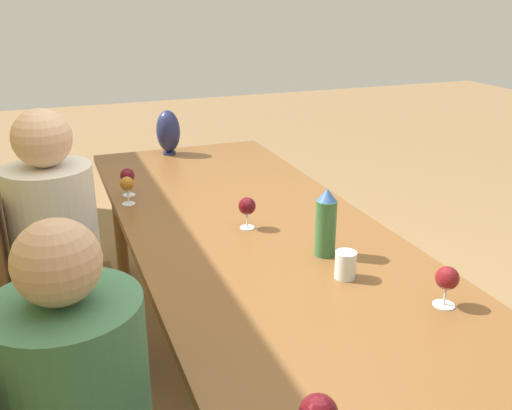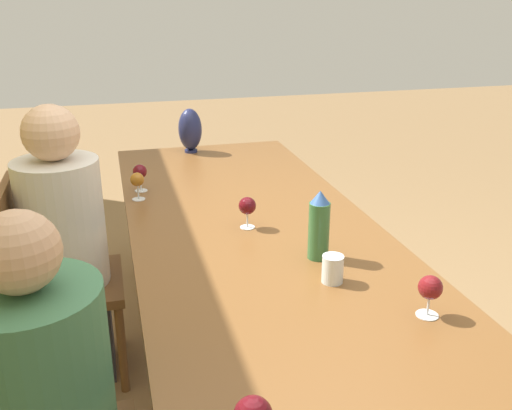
% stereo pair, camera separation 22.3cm
% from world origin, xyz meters
% --- Properties ---
extents(ground_plane, '(14.00, 14.00, 0.00)m').
position_xyz_m(ground_plane, '(0.00, 0.00, 0.00)').
color(ground_plane, olive).
extents(dining_table, '(2.79, 0.98, 0.74)m').
position_xyz_m(dining_table, '(0.00, 0.00, 0.68)').
color(dining_table, brown).
rests_on(dining_table, ground_plane).
extents(water_bottle, '(0.07, 0.07, 0.25)m').
position_xyz_m(water_bottle, '(-0.24, -0.14, 0.86)').
color(water_bottle, '#336638').
rests_on(water_bottle, dining_table).
extents(water_tumbler, '(0.07, 0.07, 0.09)m').
position_xyz_m(water_tumbler, '(-0.42, -0.13, 0.78)').
color(water_tumbler, silver).
rests_on(water_tumbler, dining_table).
extents(vase, '(0.14, 0.14, 0.26)m').
position_xyz_m(vase, '(1.27, 0.08, 0.87)').
color(vase, '#1E234C').
rests_on(vase, dining_table).
extents(wine_glass_0, '(0.07, 0.07, 0.13)m').
position_xyz_m(wine_glass_0, '(-0.69, -0.32, 0.83)').
color(wine_glass_0, silver).
rests_on(wine_glass_0, dining_table).
extents(wine_glass_1, '(0.06, 0.06, 0.13)m').
position_xyz_m(wine_glass_1, '(0.53, 0.43, 0.83)').
color(wine_glass_1, silver).
rests_on(wine_glass_1, dining_table).
extents(wine_glass_4, '(0.07, 0.07, 0.13)m').
position_xyz_m(wine_glass_4, '(0.08, 0.03, 0.83)').
color(wine_glass_4, silver).
rests_on(wine_glass_4, dining_table).
extents(wine_glass_5, '(0.07, 0.07, 0.13)m').
position_xyz_m(wine_glass_5, '(0.64, 0.41, 0.83)').
color(wine_glass_5, silver).
rests_on(wine_glass_5, dining_table).
extents(chair_far, '(0.44, 0.44, 0.91)m').
position_xyz_m(chair_far, '(0.34, 0.82, 0.49)').
color(chair_far, brown).
rests_on(chair_far, ground_plane).
extents(person_far, '(0.34, 0.34, 1.22)m').
position_xyz_m(person_far, '(0.34, 0.74, 0.66)').
color(person_far, '#2D2D38').
rests_on(person_far, ground_plane).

